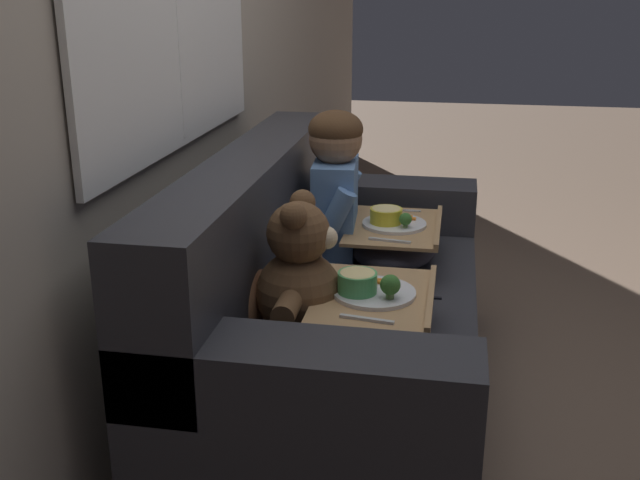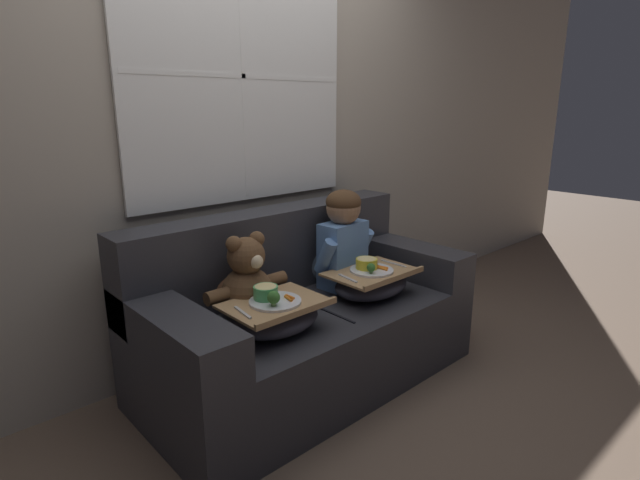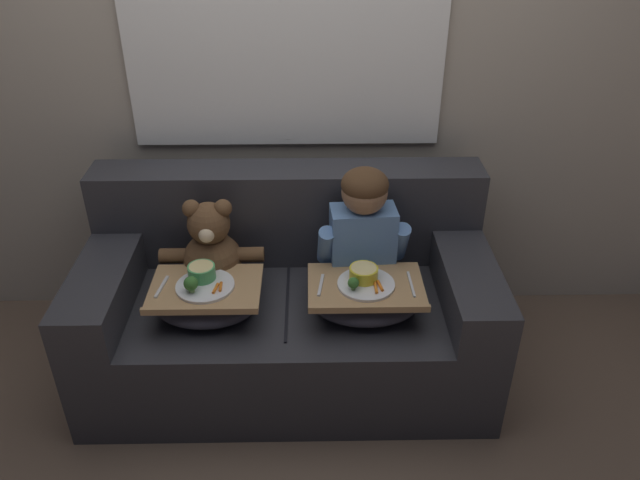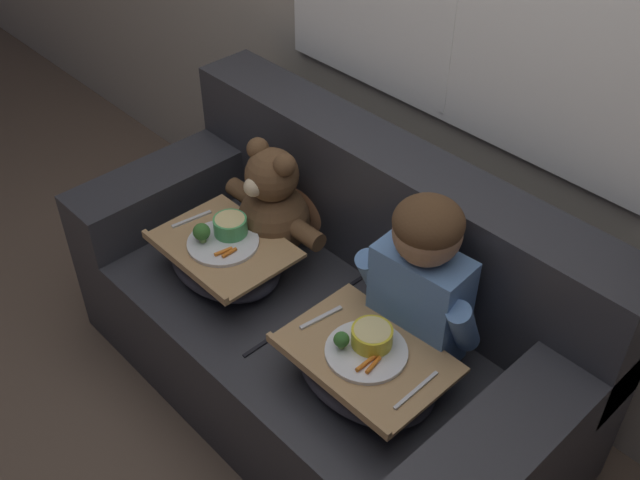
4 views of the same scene
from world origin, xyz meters
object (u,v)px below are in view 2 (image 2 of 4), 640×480
at_px(throw_pillow_behind_teddy, 229,277).
at_px(lap_tray_child, 371,282).
at_px(teddy_bear, 248,283).
at_px(lap_tray_teddy, 275,315).
at_px(couch, 302,319).
at_px(child_figure, 343,234).
at_px(throw_pillow_behind_child, 323,252).

bearing_deg(throw_pillow_behind_teddy, lap_tray_child, -30.49).
relative_size(teddy_bear, lap_tray_teddy, 1.00).
height_order(couch, lap_tray_child, couch).
xyz_separation_m(child_figure, lap_tray_teddy, (-0.64, -0.21, -0.22)).
relative_size(child_figure, lap_tray_teddy, 1.23).
bearing_deg(lap_tray_teddy, couch, 30.92).
xyz_separation_m(couch, throw_pillow_behind_teddy, (-0.32, 0.18, 0.26)).
bearing_deg(couch, throw_pillow_behind_child, 29.86).
distance_m(teddy_bear, lap_tray_teddy, 0.23).
xyz_separation_m(throw_pillow_behind_teddy, teddy_bear, (0.00, -0.17, 0.01)).
bearing_deg(child_figure, throw_pillow_behind_child, 90.03).
height_order(couch, teddy_bear, couch).
distance_m(child_figure, lap_tray_teddy, 0.71).
relative_size(throw_pillow_behind_child, lap_tray_child, 0.76).
height_order(teddy_bear, lap_tray_teddy, teddy_bear).
height_order(throw_pillow_behind_teddy, lap_tray_teddy, throw_pillow_behind_teddy).
relative_size(couch, lap_tray_child, 3.72).
bearing_deg(lap_tray_teddy, child_figure, 18.46).
xyz_separation_m(lap_tray_child, lap_tray_teddy, (-0.64, 0.00, 0.00)).
relative_size(throw_pillow_behind_teddy, lap_tray_child, 0.70).
bearing_deg(lap_tray_child, child_figure, 89.83).
relative_size(throw_pillow_behind_child, teddy_bear, 0.79).
height_order(throw_pillow_behind_child, child_figure, child_figure).
bearing_deg(throw_pillow_behind_teddy, child_figure, -14.20).
relative_size(teddy_bear, lap_tray_child, 0.96).
distance_m(child_figure, teddy_bear, 0.65).
bearing_deg(teddy_bear, lap_tray_teddy, -90.34).
bearing_deg(couch, teddy_bear, 176.97).
bearing_deg(throw_pillow_behind_child, teddy_bear, -165.40).
height_order(child_figure, lap_tray_teddy, child_figure).
height_order(child_figure, lap_tray_child, child_figure).
relative_size(couch, child_figure, 3.16).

